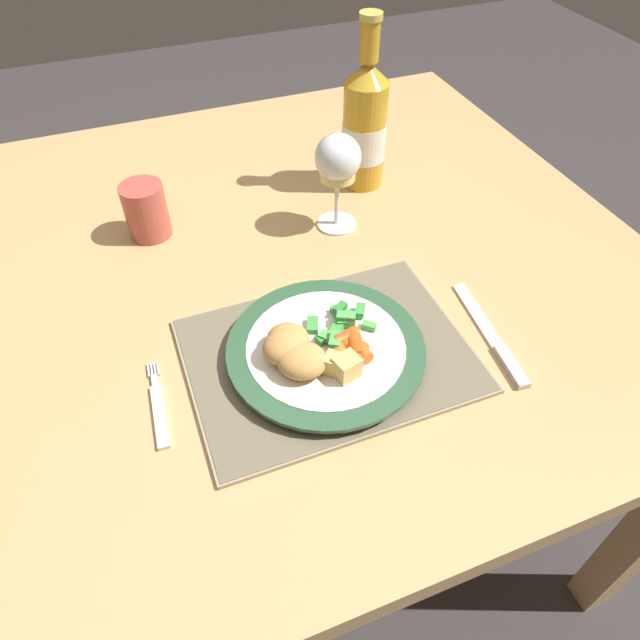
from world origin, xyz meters
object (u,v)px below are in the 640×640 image
at_px(dinner_plate, 326,350).
at_px(fork, 159,409).
at_px(wine_glass, 338,163).
at_px(bottle, 365,126).
at_px(table_knife, 495,341).
at_px(drinking_cup, 146,209).
at_px(dining_table, 245,302).

height_order(dinner_plate, fork, dinner_plate).
bearing_deg(fork, wine_glass, 38.44).
distance_m(dinner_plate, bottle, 0.44).
distance_m(dinner_plate, table_knife, 0.23).
relative_size(dinner_plate, fork, 1.92).
xyz_separation_m(bottle, drinking_cup, (-0.38, -0.02, -0.06)).
height_order(dining_table, table_knife, table_knife).
height_order(fork, table_knife, table_knife).
bearing_deg(bottle, dining_table, -151.85).
bearing_deg(drinking_cup, dinner_plate, -64.69).
xyz_separation_m(dining_table, dinner_plate, (0.05, -0.23, 0.10)).
xyz_separation_m(table_knife, bottle, (-0.01, 0.43, 0.10)).
bearing_deg(bottle, wine_glass, -131.32).
bearing_deg(fork, bottle, 40.92).
distance_m(wine_glass, drinking_cup, 0.31).
height_order(table_knife, bottle, bottle).
height_order(fork, bottle, bottle).
bearing_deg(wine_glass, drinking_cup, 163.51).
height_order(wine_glass, drinking_cup, wine_glass).
distance_m(dining_table, bottle, 0.36).
relative_size(table_knife, bottle, 0.69).
bearing_deg(dinner_plate, wine_glass, 65.08).
bearing_deg(dining_table, drinking_cup, 132.68).
bearing_deg(table_knife, dinner_plate, 165.93).
distance_m(wine_glass, bottle, 0.14).
bearing_deg(drinking_cup, table_knife, -46.45).
distance_m(dinner_plate, drinking_cup, 0.39).
bearing_deg(drinking_cup, fork, -98.06).
bearing_deg(dining_table, bottle, 28.15).
relative_size(dining_table, bottle, 4.40).
xyz_separation_m(dining_table, wine_glass, (0.18, 0.04, 0.20)).
relative_size(wine_glass, drinking_cup, 1.80).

